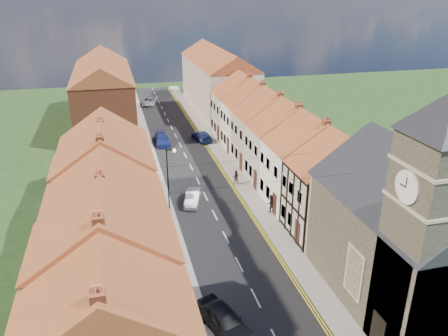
{
  "coord_description": "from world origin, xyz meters",
  "views": [
    {
      "loc": [
        -8.01,
        -16.53,
        19.38
      ],
      "look_at": [
        1.55,
        20.6,
        3.5
      ],
      "focal_mm": 35.0,
      "sensor_mm": 36.0,
      "label": 1
    }
  ],
  "objects_px": {
    "car_near": "(224,320)",
    "pedestrian_left": "(185,304)",
    "car_far_b": "(202,136)",
    "pedestrian_right_b": "(236,177)",
    "lamppost": "(169,176)",
    "car_mid": "(193,198)",
    "car_distant": "(149,102)",
    "church": "(416,224)",
    "car_far": "(162,139)",
    "pedestrian_right": "(270,203)"
  },
  "relations": [
    {
      "from": "pedestrian_right",
      "to": "church",
      "type": "bearing_deg",
      "value": 95.13
    },
    {
      "from": "car_near",
      "to": "pedestrian_right",
      "type": "distance_m",
      "value": 15.66
    },
    {
      "from": "pedestrian_left",
      "to": "car_far_b",
      "type": "xyz_separation_m",
      "value": [
        8.11,
        33.78,
        -0.36
      ]
    },
    {
      "from": "car_near",
      "to": "pedestrian_right",
      "type": "relative_size",
      "value": 2.66
    },
    {
      "from": "car_mid",
      "to": "car_near",
      "type": "bearing_deg",
      "value": -76.9
    },
    {
      "from": "lamppost",
      "to": "car_distant",
      "type": "relative_size",
      "value": 1.25
    },
    {
      "from": "car_mid",
      "to": "car_far",
      "type": "bearing_deg",
      "value": 109.83
    },
    {
      "from": "car_near",
      "to": "pedestrian_right_b",
      "type": "xyz_separation_m",
      "value": [
        6.49,
        20.32,
        0.1
      ]
    },
    {
      "from": "lamppost",
      "to": "pedestrian_right_b",
      "type": "relative_size",
      "value": 4.0
    },
    {
      "from": "pedestrian_left",
      "to": "pedestrian_right",
      "type": "xyz_separation_m",
      "value": [
        10.01,
        11.83,
        -0.04
      ]
    },
    {
      "from": "car_mid",
      "to": "pedestrian_left",
      "type": "distance_m",
      "value": 15.88
    },
    {
      "from": "pedestrian_left",
      "to": "car_near",
      "type": "bearing_deg",
      "value": -55.35
    },
    {
      "from": "car_near",
      "to": "car_far_b",
      "type": "xyz_separation_m",
      "value": [
        5.99,
        35.47,
        -0.12
      ]
    },
    {
      "from": "lamppost",
      "to": "pedestrian_right_b",
      "type": "bearing_deg",
      "value": 28.03
    },
    {
      "from": "car_far",
      "to": "car_distant",
      "type": "bearing_deg",
      "value": 88.53
    },
    {
      "from": "lamppost",
      "to": "car_mid",
      "type": "height_order",
      "value": "lamppost"
    },
    {
      "from": "church",
      "to": "car_far_b",
      "type": "xyz_separation_m",
      "value": [
        -6.16,
        35.82,
        -5.23
      ]
    },
    {
      "from": "church",
      "to": "car_far_b",
      "type": "relative_size",
      "value": 3.43
    },
    {
      "from": "car_near",
      "to": "lamppost",
      "type": "bearing_deg",
      "value": 74.16
    },
    {
      "from": "car_near",
      "to": "pedestrian_left",
      "type": "bearing_deg",
      "value": 121.9
    },
    {
      "from": "car_far",
      "to": "car_distant",
      "type": "relative_size",
      "value": 0.94
    },
    {
      "from": "pedestrian_left",
      "to": "pedestrian_right",
      "type": "height_order",
      "value": "pedestrian_left"
    },
    {
      "from": "car_distant",
      "to": "pedestrian_left",
      "type": "xyz_separation_m",
      "value": [
        -2.96,
        -55.06,
        0.34
      ]
    },
    {
      "from": "lamppost",
      "to": "car_far_b",
      "type": "xyz_separation_m",
      "value": [
        7.01,
        19.14,
        -2.89
      ]
    },
    {
      "from": "church",
      "to": "car_distant",
      "type": "distance_m",
      "value": 58.44
    },
    {
      "from": "car_far_b",
      "to": "car_far",
      "type": "bearing_deg",
      "value": -8.83
    },
    {
      "from": "car_mid",
      "to": "car_far",
      "type": "xyz_separation_m",
      "value": [
        -0.77,
        18.08,
        0.04
      ]
    },
    {
      "from": "lamppost",
      "to": "car_distant",
      "type": "distance_m",
      "value": 40.57
    },
    {
      "from": "lamppost",
      "to": "car_distant",
      "type": "height_order",
      "value": "lamppost"
    },
    {
      "from": "church",
      "to": "car_distant",
      "type": "relative_size",
      "value": 3.16
    },
    {
      "from": "car_mid",
      "to": "car_far_b",
      "type": "distance_m",
      "value": 18.87
    },
    {
      "from": "car_mid",
      "to": "pedestrian_right_b",
      "type": "relative_size",
      "value": 2.48
    },
    {
      "from": "lamppost",
      "to": "pedestrian_left",
      "type": "bearing_deg",
      "value": -94.28
    },
    {
      "from": "pedestrian_right",
      "to": "car_distant",
      "type": "bearing_deg",
      "value": -92.69
    },
    {
      "from": "car_mid",
      "to": "car_far_b",
      "type": "relative_size",
      "value": 0.84
    },
    {
      "from": "lamppost",
      "to": "car_near",
      "type": "distance_m",
      "value": 16.59
    },
    {
      "from": "car_distant",
      "to": "car_mid",
      "type": "bearing_deg",
      "value": -77.75
    },
    {
      "from": "pedestrian_left",
      "to": "pedestrian_right",
      "type": "relative_size",
      "value": 1.05
    },
    {
      "from": "car_far",
      "to": "pedestrian_left",
      "type": "bearing_deg",
      "value": -95.1
    },
    {
      "from": "lamppost",
      "to": "car_near",
      "type": "bearing_deg",
      "value": -86.43
    },
    {
      "from": "car_mid",
      "to": "car_far_b",
      "type": "height_order",
      "value": "car_far_b"
    },
    {
      "from": "car_far_b",
      "to": "pedestrian_right_b",
      "type": "distance_m",
      "value": 15.15
    },
    {
      "from": "pedestrian_left",
      "to": "car_far_b",
      "type": "height_order",
      "value": "pedestrian_left"
    },
    {
      "from": "lamppost",
      "to": "car_near",
      "type": "xyz_separation_m",
      "value": [
        1.02,
        -16.32,
        -2.77
      ]
    },
    {
      "from": "car_mid",
      "to": "pedestrian_right_b",
      "type": "bearing_deg",
      "value": 48.43
    },
    {
      "from": "car_distant",
      "to": "pedestrian_right_b",
      "type": "xyz_separation_m",
      "value": [
        5.65,
        -36.42,
        0.2
      ]
    },
    {
      "from": "car_distant",
      "to": "pedestrian_right_b",
      "type": "distance_m",
      "value": 36.86
    },
    {
      "from": "church",
      "to": "pedestrian_right",
      "type": "relative_size",
      "value": 8.99
    },
    {
      "from": "car_distant",
      "to": "pedestrian_left",
      "type": "relative_size",
      "value": 2.71
    },
    {
      "from": "car_near",
      "to": "pedestrian_left",
      "type": "height_order",
      "value": "pedestrian_left"
    }
  ]
}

